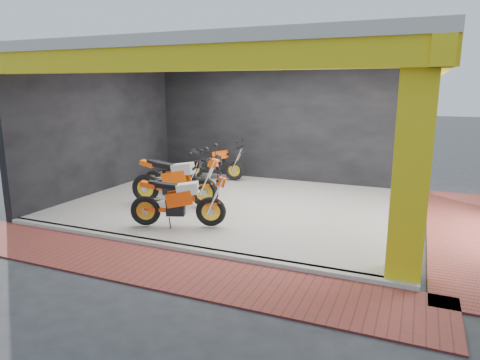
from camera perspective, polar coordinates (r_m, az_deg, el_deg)
The scene contains 15 objects.
ground at distance 8.64m, azimuth -4.77°, elevation -7.01°, with size 80.00×80.00×0.00m, color #2D2D30.
showroom_floor at distance 10.36m, azimuth 0.36°, elevation -3.39°, with size 8.00×6.00×0.10m, color silver.
showroom_ceiling at distance 10.00m, azimuth 0.39°, elevation 16.60°, with size 8.40×6.40×0.20m, color beige.
back_wall at distance 12.93m, azimuth 5.70°, elevation 7.37°, with size 8.20×0.20×3.50m, color black.
left_wall at distance 12.20m, azimuth -17.83°, elevation 6.55°, with size 0.20×6.20×3.50m, color black.
corner_column at distance 6.55m, azimuth 21.96°, elevation 1.71°, with size 0.50×0.50×3.50m, color yellow.
header_beam_front at distance 7.30m, azimuth -9.02°, elevation 15.67°, with size 8.40×0.30×0.40m, color yellow.
header_beam_right at distance 9.22m, azimuth 24.78°, elevation 14.00°, with size 0.30×6.40×0.40m, color yellow.
floor_kerb at distance 7.79m, azimuth -8.29°, elevation -8.90°, with size 8.00×0.20×0.10m, color silver.
paver_front at distance 7.20m, azimuth -11.54°, elevation -11.15°, with size 9.00×1.40×0.03m, color maroon.
paver_right at distance 9.68m, azimuth 27.78°, elevation -6.20°, with size 1.40×7.00×0.03m, color maroon.
moto_hero at distance 8.47m, azimuth -3.93°, elevation -2.30°, with size 2.03×0.75×1.24m, color #FD470A, non-canonical shape.
moto_row_a at distance 9.83m, azimuth -4.83°, elevation 0.24°, with size 2.31×0.85×1.41m, color #E74E09, non-canonical shape.
moto_row_b at distance 10.85m, azimuth -6.47°, elevation 0.66°, with size 1.88×0.70×1.15m, color black, non-canonical shape.
moto_row_c at distance 12.69m, azimuth -0.78°, elevation 2.58°, with size 1.98×0.73×1.21m, color black, non-canonical shape.
Camera 1 is at (3.82, -7.21, 2.86)m, focal length 32.00 mm.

